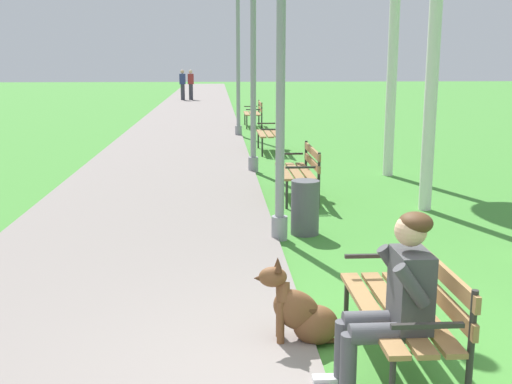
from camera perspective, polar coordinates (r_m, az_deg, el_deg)
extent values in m
cube|color=gray|center=(27.78, -5.73, 7.37)|extent=(3.52, 60.00, 0.04)
cube|color=olive|center=(4.65, 10.32, -10.46)|extent=(0.14, 1.50, 0.04)
cube|color=olive|center=(4.69, 12.43, -10.34)|extent=(0.14, 1.50, 0.04)
cube|color=olive|center=(4.74, 14.49, -10.20)|extent=(0.14, 1.50, 0.04)
cube|color=olive|center=(4.72, 15.81, -8.54)|extent=(0.04, 1.50, 0.11)
cube|color=olive|center=(4.67, 15.93, -6.46)|extent=(0.04, 1.50, 0.11)
cylinder|color=#2D2B28|center=(5.35, 8.19, -9.93)|extent=(0.04, 0.04, 0.45)
cylinder|color=#2D2B28|center=(5.39, 13.29, -7.67)|extent=(0.04, 0.04, 0.85)
cube|color=#2D2B28|center=(5.26, 10.46, -5.71)|extent=(0.45, 0.04, 0.03)
cylinder|color=#2D2B28|center=(4.20, 18.84, -13.86)|extent=(0.04, 0.04, 0.85)
cube|color=#2D2B28|center=(4.02, 15.27, -11.61)|extent=(0.45, 0.04, 0.03)
cube|color=olive|center=(10.07, 2.53, 1.88)|extent=(0.14, 1.50, 0.04)
cube|color=olive|center=(10.09, 3.52, 1.89)|extent=(0.14, 1.50, 0.04)
cube|color=olive|center=(10.11, 4.50, 1.90)|extent=(0.14, 1.50, 0.04)
cube|color=olive|center=(10.11, 5.10, 2.69)|extent=(0.04, 1.50, 0.11)
cube|color=olive|center=(10.08, 5.12, 3.70)|extent=(0.04, 1.50, 0.11)
cylinder|color=#2D2B28|center=(10.78, 2.00, 1.35)|extent=(0.04, 0.04, 0.45)
cylinder|color=#2D2B28|center=(10.81, 4.54, 2.41)|extent=(0.04, 0.04, 0.85)
cube|color=#2D2B28|center=(10.74, 3.08, 3.48)|extent=(0.45, 0.04, 0.03)
cylinder|color=#2D2B28|center=(9.44, 2.81, -0.19)|extent=(0.04, 0.04, 0.45)
cylinder|color=#2D2B28|center=(9.46, 5.71, 1.03)|extent=(0.04, 0.04, 0.85)
cube|color=#2D2B28|center=(9.39, 4.05, 2.24)|extent=(0.45, 0.04, 0.03)
cube|color=olive|center=(15.20, 0.48, 5.31)|extent=(0.14, 1.50, 0.04)
cube|color=olive|center=(15.22, 1.14, 5.31)|extent=(0.14, 1.50, 0.04)
cube|color=olive|center=(15.23, 1.79, 5.31)|extent=(0.14, 1.50, 0.04)
cube|color=olive|center=(15.23, 2.19, 5.84)|extent=(0.04, 1.50, 0.11)
cube|color=olive|center=(15.21, 2.20, 6.51)|extent=(0.04, 1.50, 0.11)
cylinder|color=#2D2B28|center=(15.91, 0.21, 4.79)|extent=(0.04, 0.04, 0.45)
cylinder|color=#2D2B28|center=(15.93, 1.94, 5.51)|extent=(0.04, 0.04, 0.85)
cube|color=#2D2B28|center=(15.88, 0.93, 6.24)|extent=(0.45, 0.04, 0.03)
cylinder|color=#2D2B28|center=(14.55, 0.57, 4.11)|extent=(0.04, 0.04, 0.45)
cylinder|color=#2D2B28|center=(14.56, 2.46, 4.90)|extent=(0.04, 0.04, 0.85)
cube|color=#2D2B28|center=(14.51, 1.36, 5.70)|extent=(0.45, 0.04, 0.03)
cube|color=olive|center=(20.97, -0.86, 7.13)|extent=(0.14, 1.50, 0.04)
cube|color=olive|center=(20.98, -0.38, 7.14)|extent=(0.14, 1.50, 0.04)
cube|color=olive|center=(20.99, 0.10, 7.14)|extent=(0.14, 1.50, 0.04)
cube|color=olive|center=(20.98, 0.39, 7.52)|extent=(0.04, 1.50, 0.11)
cube|color=olive|center=(20.97, 0.39, 8.01)|extent=(0.04, 1.50, 0.11)
cylinder|color=#2D2B28|center=(21.67, -1.01, 6.69)|extent=(0.04, 0.04, 0.45)
cylinder|color=#2D2B28|center=(21.68, 0.26, 7.23)|extent=(0.04, 0.04, 0.85)
cube|color=#2D2B28|center=(21.65, -0.48, 7.76)|extent=(0.45, 0.04, 0.03)
cylinder|color=#2D2B28|center=(20.30, -0.84, 6.34)|extent=(0.04, 0.04, 0.45)
cylinder|color=#2D2B28|center=(20.31, 0.52, 6.91)|extent=(0.04, 0.04, 0.85)
cube|color=#2D2B28|center=(20.28, -0.27, 7.48)|extent=(0.45, 0.04, 0.03)
cylinder|color=#4C4C51|center=(4.42, 10.62, -11.41)|extent=(0.42, 0.14, 0.14)
cylinder|color=#4C4C51|center=(4.47, 7.81, -14.32)|extent=(0.11, 0.11, 0.47)
cube|color=silver|center=(4.55, 6.71, -16.64)|extent=(0.24, 0.09, 0.07)
cylinder|color=#4C4C51|center=(4.24, 11.29, -12.46)|extent=(0.42, 0.14, 0.14)
cylinder|color=#4C4C51|center=(4.30, 8.35, -15.49)|extent=(0.11, 0.11, 0.47)
cube|color=#3F3F42|center=(4.29, 13.83, -8.55)|extent=(0.22, 0.36, 0.52)
cylinder|color=#3F3F42|center=(4.42, 12.38, -6.48)|extent=(0.25, 0.09, 0.30)
cylinder|color=#3F3F42|center=(4.06, 13.93, -8.24)|extent=(0.25, 0.09, 0.30)
sphere|color=tan|center=(4.16, 13.84, -3.39)|extent=(0.21, 0.21, 0.21)
ellipsoid|color=#472D19|center=(4.16, 14.27, -2.72)|extent=(0.22, 0.23, 0.14)
ellipsoid|color=brown|center=(5.08, 5.42, -11.89)|extent=(0.37, 0.29, 0.32)
ellipsoid|color=brown|center=(5.01, 3.72, -10.63)|extent=(0.51, 0.24, 0.48)
ellipsoid|color=#4C2D19|center=(5.00, 4.31, -10.21)|extent=(0.36, 0.20, 0.27)
cylinder|color=brown|center=(5.09, 2.16, -11.38)|extent=(0.06, 0.06, 0.38)
cylinder|color=brown|center=(4.98, 2.25, -11.93)|extent=(0.06, 0.06, 0.38)
cylinder|color=brown|center=(4.95, 2.46, -9.10)|extent=(0.12, 0.17, 0.19)
ellipsoid|color=brown|center=(4.90, 1.53, -7.69)|extent=(0.23, 0.15, 0.16)
cone|color=#4C2D19|center=(4.90, 0.35, -7.82)|extent=(0.10, 0.09, 0.09)
cone|color=#4C2D19|center=(4.91, 1.98, -6.41)|extent=(0.06, 0.06, 0.09)
cone|color=#4C2D19|center=(4.83, 2.04, -6.75)|extent=(0.06, 0.06, 0.09)
cylinder|color=brown|center=(5.16, 7.66, -13.19)|extent=(0.28, 0.05, 0.04)
cylinder|color=gray|center=(7.84, 2.13, -3.27)|extent=(0.20, 0.20, 0.30)
cylinder|color=gray|center=(7.57, 2.25, 11.31)|extent=(0.11, 0.11, 4.25)
cylinder|color=gray|center=(12.54, -0.24, 2.50)|extent=(0.20, 0.20, 0.30)
cylinder|color=gray|center=(12.38, -0.25, 10.10)|extent=(0.11, 0.11, 3.62)
cylinder|color=gray|center=(18.51, -1.59, 5.56)|extent=(0.20, 0.20, 0.30)
cylinder|color=gray|center=(18.40, -1.63, 11.09)|extent=(0.11, 0.11, 3.87)
cylinder|color=silver|center=(9.51, 15.80, 12.60)|extent=(0.18, 0.18, 4.78)
cylinder|color=silver|center=(12.29, 12.24, 10.92)|extent=(0.19, 0.19, 4.09)
cylinder|color=#515156|center=(8.06, 4.46, -1.41)|extent=(0.36, 0.36, 0.70)
cylinder|color=#383842|center=(34.74, -6.65, 8.95)|extent=(0.22, 0.22, 0.88)
cube|color=navy|center=(34.71, -6.68, 10.13)|extent=(0.32, 0.20, 0.56)
sphere|color=tan|center=(34.70, -6.70, 10.78)|extent=(0.20, 0.20, 0.20)
cylinder|color=#383842|center=(34.84, -5.91, 8.97)|extent=(0.22, 0.22, 0.88)
cube|color=maroon|center=(34.81, -5.93, 10.15)|extent=(0.32, 0.20, 0.56)
sphere|color=beige|center=(34.80, -5.95, 10.79)|extent=(0.20, 0.20, 0.20)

